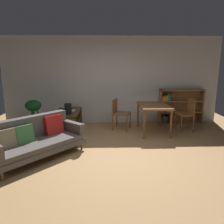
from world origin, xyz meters
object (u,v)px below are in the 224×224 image
(media_console, at_px, (72,121))
(dining_table, at_px, (154,108))
(dining_chair_far, at_px, (119,112))
(bookshelf, at_px, (177,107))
(desk_speaker, at_px, (68,109))
(potted_floor_plant, at_px, (34,112))
(dining_chair_near, at_px, (187,113))
(fabric_couch, at_px, (34,138))
(open_laptop, at_px, (68,110))

(media_console, bearing_deg, dining_table, -6.70)
(dining_chair_far, xyz_separation_m, bookshelf, (1.90, 0.66, 0.01))
(desk_speaker, bearing_deg, potted_floor_plant, 170.61)
(dining_table, bearing_deg, media_console, 173.30)
(media_console, xyz_separation_m, dining_chair_near, (3.27, -0.14, 0.26))
(fabric_couch, height_order, media_console, fabric_couch)
(bookshelf, bearing_deg, media_console, -167.74)
(open_laptop, distance_m, potted_floor_plant, 0.93)
(fabric_couch, bearing_deg, bookshelf, 33.93)
(desk_speaker, relative_size, dining_chair_near, 0.31)
(desk_speaker, xyz_separation_m, dining_table, (2.32, 0.03, 0.00))
(fabric_couch, distance_m, media_console, 1.87)
(dining_chair_near, height_order, bookshelf, bookshelf)
(dining_chair_far, bearing_deg, dining_chair_near, -5.93)
(open_laptop, height_order, bookshelf, bookshelf)
(media_console, bearing_deg, fabric_couch, -104.64)
(dining_table, xyz_separation_m, bookshelf, (0.99, 0.98, -0.16))
(fabric_couch, height_order, desk_speaker, desk_speaker)
(media_console, bearing_deg, dining_chair_far, 2.24)
(fabric_couch, distance_m, potted_floor_plant, 1.76)
(open_laptop, distance_m, desk_speaker, 0.42)
(desk_speaker, bearing_deg, dining_chair_far, 14.03)
(desk_speaker, height_order, dining_chair_near, dining_chair_near)
(dining_chair_far, relative_size, bookshelf, 0.63)
(fabric_couch, relative_size, bookshelf, 1.40)
(potted_floor_plant, bearing_deg, dining_chair_far, 4.54)
(fabric_couch, distance_m, dining_chair_far, 2.62)
(potted_floor_plant, bearing_deg, desk_speaker, -9.39)
(fabric_couch, xyz_separation_m, dining_chair_far, (1.84, 1.86, 0.12))
(media_console, distance_m, dining_chair_near, 3.28)
(potted_floor_plant, relative_size, bookshelf, 0.65)
(bookshelf, bearing_deg, dining_chair_near, -89.92)
(potted_floor_plant, bearing_deg, dining_chair_near, -0.13)
(desk_speaker, bearing_deg, dining_table, 0.69)
(media_console, height_order, bookshelf, bookshelf)
(media_console, distance_m, desk_speaker, 0.52)
(fabric_couch, height_order, bookshelf, bookshelf)
(media_console, height_order, desk_speaker, desk_speaker)
(dining_chair_far, bearing_deg, fabric_couch, -134.66)
(desk_speaker, height_order, dining_table, desk_speaker)
(media_console, distance_m, potted_floor_plant, 1.06)
(open_laptop, bearing_deg, bookshelf, 10.26)
(dining_table, height_order, dining_chair_near, dining_chair_near)
(dining_chair_near, bearing_deg, dining_chair_far, 174.07)
(media_console, distance_m, dining_chair_far, 1.39)
(dining_chair_near, relative_size, bookshelf, 0.67)
(potted_floor_plant, distance_m, bookshelf, 4.36)
(fabric_couch, relative_size, media_console, 1.39)
(potted_floor_plant, xyz_separation_m, dining_table, (3.29, -0.13, 0.13))
(desk_speaker, xyz_separation_m, potted_floor_plant, (-0.97, 0.16, -0.13))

